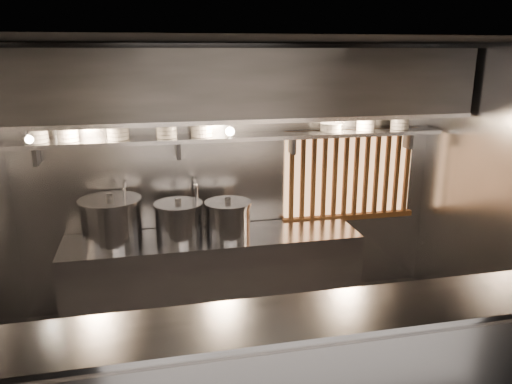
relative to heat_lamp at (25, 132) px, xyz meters
name	(u,v)px	position (x,y,z in m)	size (l,w,h in m)	color
floor	(268,376)	(1.90, -0.85, -2.07)	(4.50, 4.50, 0.00)	black
ceiling	(270,40)	(1.90, -0.85, 0.73)	(4.50, 4.50, 0.00)	black
wall_back	(235,179)	(1.90, 0.65, -0.67)	(4.50, 4.50, 0.00)	gray
cooking_bench	(214,276)	(1.60, 0.28, -1.62)	(3.00, 0.70, 0.90)	#A2A2A7
bowl_shelf	(238,137)	(1.90, 0.47, -0.19)	(4.40, 0.34, 0.04)	#A2A2A7
exhaust_hood	(241,84)	(1.90, 0.25, 0.36)	(4.40, 0.81, 0.65)	#2D2D30
wood_screen	(350,175)	(3.20, 0.60, -0.69)	(1.56, 0.09, 1.04)	#FCB271
faucet_left	(126,197)	(0.75, 0.52, -0.76)	(0.04, 0.30, 0.50)	silver
faucet_right	(195,193)	(1.45, 0.52, -0.76)	(0.04, 0.30, 0.50)	silver
heat_lamp	(25,132)	(0.00, 0.00, 0.00)	(0.25, 0.35, 0.20)	#A2A2A7
pendant_bulb	(230,131)	(1.80, 0.35, -0.11)	(0.09, 0.09, 0.19)	#2D2D30
stock_pot_left	(111,221)	(0.61, 0.32, -0.94)	(0.73, 0.73, 0.49)	#A2A2A7
stock_pot_mid	(228,219)	(1.75, 0.24, -0.98)	(0.49, 0.49, 0.41)	#A2A2A7
stock_pot_right	(179,221)	(1.26, 0.28, -0.97)	(0.53, 0.53, 0.42)	#A2A2A7
bowl_stack_0	(36,135)	(-0.02, 0.47, -0.10)	(0.24, 0.24, 0.13)	silver
bowl_stack_1	(68,134)	(0.27, 0.47, -0.10)	(0.21, 0.21, 0.13)	silver
bowl_stack_2	(118,131)	(0.73, 0.47, -0.08)	(0.22, 0.22, 0.17)	silver
bowl_stack_3	(166,129)	(1.19, 0.47, -0.08)	(0.21, 0.21, 0.17)	silver
bowl_stack_4	(202,128)	(1.53, 0.47, -0.08)	(0.23, 0.23, 0.17)	silver
bowl_stack_5	(331,127)	(2.90, 0.47, -0.12)	(0.24, 0.24, 0.09)	silver
bowl_stack_6	(366,123)	(3.29, 0.47, -0.08)	(0.20, 0.20, 0.17)	silver
bowl_stack_7	(400,123)	(3.69, 0.47, -0.10)	(0.21, 0.21, 0.13)	silver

